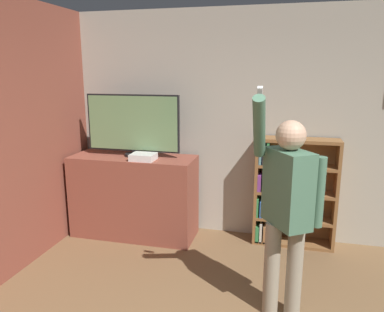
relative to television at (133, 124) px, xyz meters
The scene contains 7 objects.
wall_back 1.54m from the television, 13.28° to the left, with size 6.58×0.09×2.70m.
wall_side_brick 1.40m from the television, 126.28° to the right, with size 0.06×4.50×2.70m.
tv_ledge 0.88m from the television, 90.00° to the right, with size 1.49×0.56×0.99m.
television is the anchor object (origin of this frame).
game_console 0.43m from the television, 43.13° to the right, with size 0.27×0.23×0.08m.
bookshelf 1.98m from the television, ahead, with size 0.91×0.28×1.26m.
person 2.19m from the television, 34.17° to the right, with size 0.55×0.54×1.89m.
Camera 1 is at (0.24, -1.50, 1.99)m, focal length 35.00 mm.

